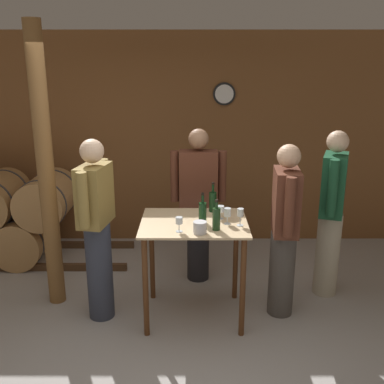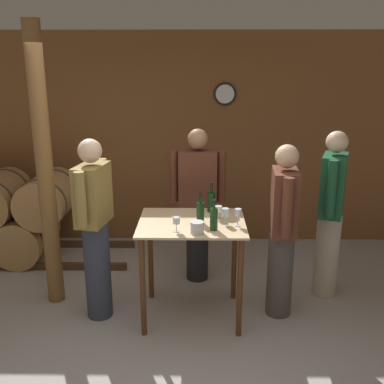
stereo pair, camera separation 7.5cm
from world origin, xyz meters
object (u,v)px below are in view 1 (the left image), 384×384
Objects in this scene: wine_glass_near_right at (226,213)px; wine_bottle_left at (211,201)px; wine_glass_near_left at (177,221)px; wine_bottle_far_left at (201,212)px; person_visitor_bearded at (95,227)px; wooden_post at (44,172)px; person_visitor_with_scarf at (282,228)px; wine_glass_far_side at (238,213)px; person_visitor_near_door at (329,211)px; person_host at (196,202)px; wine_bottle_center at (214,218)px; wine_glass_near_center at (218,209)px; ice_bucket at (198,227)px.

wine_bottle_left is at bearing 108.58° from wine_glass_near_right.
wine_glass_near_left is 0.46m from wine_glass_near_right.
person_visitor_bearded reaches higher than wine_bottle_far_left.
wooden_post reaches higher than wine_bottle_left.
wine_bottle_far_left is 0.17× the size of person_visitor_bearded.
person_visitor_with_scarf is (0.54, 0.10, -0.18)m from wine_glass_near_right.
person_visitor_near_door is (0.97, 0.53, -0.16)m from wine_glass_far_side.
wooden_post is at bearing 168.98° from wine_glass_near_right.
person_host is at bearing 39.78° from person_visitor_bearded.
wine_glass_near_right is at bearing 53.37° from wine_bottle_center.
wooden_post is 2.80m from person_visitor_near_door.
person_host reaches higher than wine_glass_near_center.
wine_bottle_left is 0.52m from person_host.
person_visitor_near_door is (2.76, 0.16, -0.44)m from wooden_post.
wine_glass_near_center is 0.07× the size of person_host.
person_visitor_bearded is at bearing -164.39° from wine_bottle_left.
wine_glass_far_side is 1.12m from person_visitor_near_door.
wine_glass_near_right is at bearing -5.16° from wine_bottle_far_left.
wine_bottle_center reaches higher than ice_bucket.
wine_bottle_far_left is 0.78m from person_visitor_with_scarf.
wine_glass_near_right is (1.68, -0.33, -0.29)m from wooden_post.
person_visitor_with_scarf is (0.43, 0.15, -0.19)m from wine_glass_far_side.
person_host reaches higher than person_visitor_with_scarf.
wooden_post reaches higher than person_visitor_with_scarf.
person_visitor_bearded reaches higher than person_visitor_with_scarf.
person_visitor_with_scarf is at bearing 22.68° from ice_bucket.
person_host is 1.37m from person_visitor_near_door.
wine_glass_near_center is at bearing 40.95° from wine_glass_near_left.
ice_bucket is at bearing -152.98° from wine_glass_far_side.
person_visitor_near_door reaches higher than wine_glass_near_right.
wooden_post is at bearing -176.63° from person_visitor_near_door.
wine_bottle_far_left is 0.29m from wine_glass_near_left.
wine_glass_near_left is 0.08× the size of person_visitor_near_door.
wooden_post is 1.67m from wine_glass_near_center.
person_visitor_near_door is at bearing -13.90° from person_host.
person_visitor_bearded is at bearing -175.52° from wine_glass_near_center.
wine_glass_near_center is at bearing -73.90° from wine_bottle_left.
wine_glass_far_side is at bearing -46.65° from wine_glass_near_center.
person_visitor_bearded is at bearing 177.81° from wine_glass_near_right.
wine_bottle_far_left is 2.15× the size of wine_glass_near_left.
person_visitor_near_door is (1.30, 0.47, -0.15)m from wine_bottle_far_left.
person_host is (-0.03, 0.80, -0.17)m from wine_bottle_far_left.
wine_bottle_far_left is 0.34m from wine_glass_far_side.
person_visitor_near_door is (1.33, -0.33, 0.02)m from person_host.
wooden_post reaches higher than person_visitor_near_door.
wine_glass_far_side is at bearing -20.56° from wine_glass_near_right.
person_host reaches higher than wine_bottle_far_left.
wine_bottle_far_left is at bearing -173.65° from person_visitor_with_scarf.
wine_glass_near_right is (0.05, -0.13, 0.01)m from wine_glass_near_center.
wooden_post is 17.18× the size of wine_glass_far_side.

